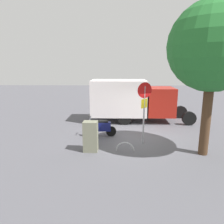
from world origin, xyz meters
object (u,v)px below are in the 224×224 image
at_px(bike_rack_hoop, 125,151).
at_px(box_truck_near, 132,99).
at_px(stop_sign, 144,103).
at_px(street_tree, 213,47).
at_px(motorcycle, 100,127).
at_px(utility_cabinet, 91,136).

bearing_deg(bike_rack_hoop, box_truck_near, -97.64).
distance_m(stop_sign, street_tree, 3.75).
height_order(box_truck_near, bike_rack_hoop, box_truck_near).
distance_m(box_truck_near, motorcycle, 4.00).
bearing_deg(bike_rack_hoop, motorcycle, -57.41).
distance_m(street_tree, bike_rack_hoop, 5.68).
bearing_deg(street_tree, motorcycle, -25.75).
height_order(motorcycle, street_tree, street_tree).
height_order(stop_sign, utility_cabinet, stop_sign).
xyz_separation_m(utility_cabinet, bike_rack_hoop, (-1.56, -0.06, -0.70)).
xyz_separation_m(motorcycle, utility_cabinet, (0.29, 2.05, 0.18)).
bearing_deg(box_truck_near, stop_sign, -86.13).
relative_size(motorcycle, utility_cabinet, 1.30).
distance_m(motorcycle, utility_cabinet, 2.08).
bearing_deg(stop_sign, motorcycle, -23.31).
bearing_deg(motorcycle, stop_sign, 155.10).
relative_size(box_truck_near, utility_cabinet, 4.96).
height_order(utility_cabinet, bike_rack_hoop, utility_cabinet).
bearing_deg(motorcycle, utility_cabinet, 80.44).
distance_m(box_truck_near, stop_sign, 4.30).
xyz_separation_m(motorcycle, bike_rack_hoop, (-1.27, 1.99, -0.52)).
bearing_deg(stop_sign, utility_cabinet, 23.52).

